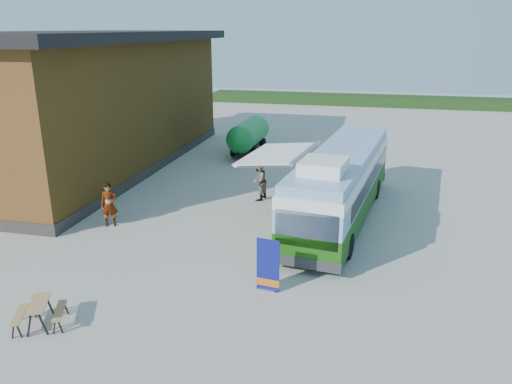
% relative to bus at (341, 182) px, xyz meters
% --- Properties ---
extents(ground, '(100.00, 100.00, 0.00)m').
position_rel_bus_xyz_m(ground, '(-4.05, -4.43, -1.63)').
color(ground, '#BCB7AD').
rests_on(ground, ground).
extents(barn, '(9.60, 21.20, 7.50)m').
position_rel_bus_xyz_m(barn, '(-14.55, 5.57, 1.96)').
color(barn, brown).
rests_on(barn, ground).
extents(hedge, '(40.00, 3.00, 1.00)m').
position_rel_bus_xyz_m(hedge, '(3.95, 33.57, -1.13)').
color(hedge, '#264419').
rests_on(hedge, ground).
extents(bus, '(3.78, 11.31, 3.41)m').
position_rel_bus_xyz_m(bus, '(0.00, 0.00, 0.00)').
color(bus, '#266310').
rests_on(bus, ground).
extents(awning, '(3.08, 4.41, 0.51)m').
position_rel_bus_xyz_m(awning, '(-2.52, 0.08, 0.85)').
color(awning, white).
rests_on(awning, ground).
extents(banner, '(0.74, 0.25, 1.71)m').
position_rel_bus_xyz_m(banner, '(-1.70, -6.59, -0.93)').
color(banner, navy).
rests_on(banner, ground).
extents(picnic_table, '(1.59, 1.52, 0.71)m').
position_rel_bus_xyz_m(picnic_table, '(-7.27, -9.87, -1.10)').
color(picnic_table, '#AD8051').
rests_on(picnic_table, ground).
extents(person_a, '(0.78, 0.66, 1.82)m').
position_rel_bus_xyz_m(person_a, '(-9.02, -2.88, -0.72)').
color(person_a, '#999999').
rests_on(person_a, ground).
extents(person_b, '(0.91, 1.05, 1.86)m').
position_rel_bus_xyz_m(person_b, '(-3.86, 1.66, -0.70)').
color(person_b, '#999999').
rests_on(person_b, ground).
extents(slurry_tanker, '(1.82, 5.76, 2.12)m').
position_rel_bus_xyz_m(slurry_tanker, '(-6.54, 10.43, -0.41)').
color(slurry_tanker, '#188430').
rests_on(slurry_tanker, ground).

